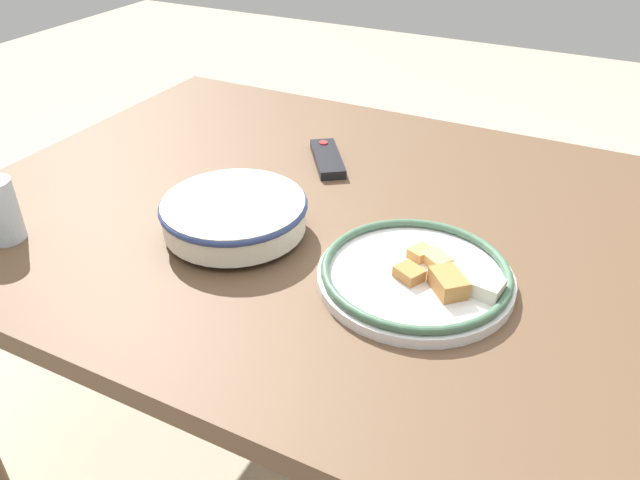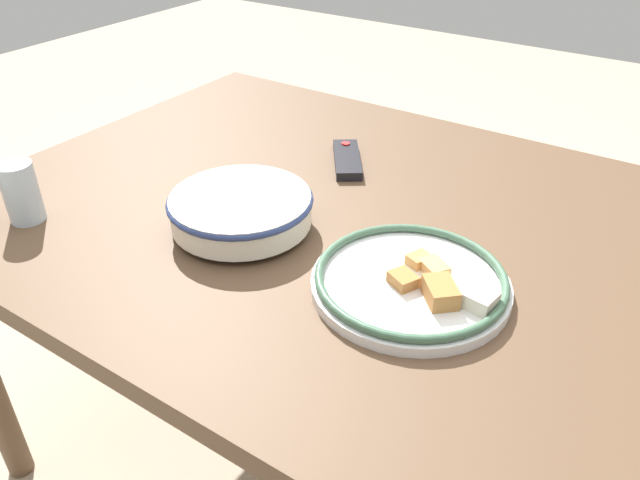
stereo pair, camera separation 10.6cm
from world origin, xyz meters
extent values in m
plane|color=#B7A88E|center=(0.00, 0.00, 0.00)|extent=(8.00, 8.00, 0.00)
cube|color=brown|center=(0.00, 0.00, 0.72)|extent=(1.51, 1.07, 0.04)
cylinder|color=brown|center=(-0.69, 0.47, 0.35)|extent=(0.06, 0.06, 0.70)
cylinder|color=silver|center=(-0.16, -0.15, 0.75)|extent=(0.12, 0.12, 0.01)
cylinder|color=silver|center=(-0.16, -0.15, 0.78)|extent=(0.26, 0.26, 0.06)
cylinder|color=#B75B23|center=(-0.16, -0.15, 0.78)|extent=(0.23, 0.23, 0.05)
torus|color=navy|center=(-0.16, -0.15, 0.80)|extent=(0.26, 0.26, 0.01)
cylinder|color=white|center=(0.19, -0.15, 0.75)|extent=(0.32, 0.32, 0.02)
torus|color=#42664C|center=(0.19, -0.15, 0.77)|extent=(0.31, 0.31, 0.01)
cube|color=tan|center=(0.18, -0.10, 0.77)|extent=(0.04, 0.05, 0.02)
cube|color=silver|center=(0.30, -0.15, 0.77)|extent=(0.06, 0.05, 0.03)
cube|color=tan|center=(0.21, -0.11, 0.77)|extent=(0.06, 0.05, 0.02)
cube|color=#B2753D|center=(0.25, -0.17, 0.78)|extent=(0.07, 0.07, 0.03)
cube|color=#B2753D|center=(0.18, -0.16, 0.77)|extent=(0.05, 0.05, 0.02)
cube|color=black|center=(-0.14, 0.18, 0.75)|extent=(0.14, 0.17, 0.02)
cylinder|color=red|center=(-0.17, 0.23, 0.76)|extent=(0.02, 0.02, 0.00)
cylinder|color=silver|center=(-0.51, -0.35, 0.80)|extent=(0.06, 0.06, 0.12)
camera|label=1|loc=(0.42, -0.94, 1.35)|focal=35.00mm
camera|label=2|loc=(0.51, -0.89, 1.35)|focal=35.00mm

